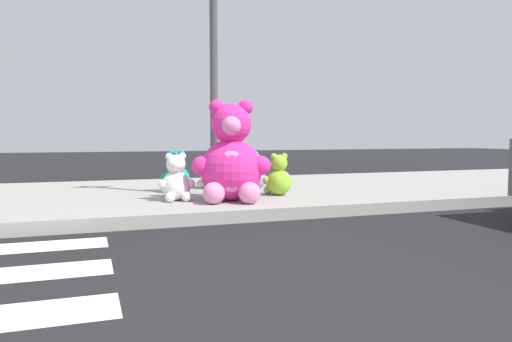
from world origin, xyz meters
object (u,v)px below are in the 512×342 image
(plush_lavender, at_px, (253,175))
(plush_tan, at_px, (212,172))
(plush_teal, at_px, (176,175))
(plush_lime, at_px, (278,178))
(sign_pole, at_px, (214,75))
(plush_pink_large, at_px, (231,161))
(plush_white, at_px, (176,182))

(plush_lavender, xyz_separation_m, plush_tan, (-0.49, 0.60, 0.02))
(plush_teal, bearing_deg, plush_tan, 28.78)
(plush_lavender, xyz_separation_m, plush_lime, (0.18, -0.60, -0.00))
(plush_lavender, height_order, plush_tan, plush_tan)
(sign_pole, relative_size, plush_lime, 5.31)
(plush_pink_large, height_order, plush_tan, plush_pink_large)
(sign_pole, relative_size, plush_lavender, 5.22)
(plush_white, bearing_deg, plush_tan, 58.35)
(plush_lavender, bearing_deg, plush_tan, 129.53)
(plush_teal, relative_size, plush_lavender, 1.04)
(sign_pole, bearing_deg, plush_tan, 77.81)
(plush_teal, distance_m, plush_tan, 0.74)
(sign_pole, height_order, plush_lavender, sign_pole)
(plush_white, xyz_separation_m, plush_tan, (0.81, 1.32, 0.02))
(sign_pole, distance_m, plush_pink_large, 1.31)
(plush_pink_large, relative_size, plush_lime, 2.19)
(plush_teal, bearing_deg, plush_lavender, -12.03)
(plush_white, distance_m, plush_lime, 1.50)
(sign_pole, bearing_deg, plush_teal, 123.70)
(plush_teal, relative_size, plush_white, 1.02)
(plush_white, height_order, plush_lime, plush_white)
(plush_teal, height_order, plush_lime, plush_teal)
(plush_teal, height_order, plush_white, plush_teal)
(plush_pink_large, xyz_separation_m, plush_teal, (-0.51, 1.23, -0.27))
(plush_pink_large, bearing_deg, plush_teal, 112.32)
(plush_pink_large, height_order, plush_lime, plush_pink_large)
(sign_pole, relative_size, plush_pink_large, 2.42)
(plush_teal, xyz_separation_m, plush_tan, (0.65, 0.35, 0.01))
(plush_teal, distance_m, plush_lime, 1.57)
(plush_teal, xyz_separation_m, plush_lime, (1.32, -0.84, -0.01))
(sign_pole, bearing_deg, plush_white, -151.73)
(plush_teal, xyz_separation_m, plush_lavender, (1.14, -0.24, -0.01))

